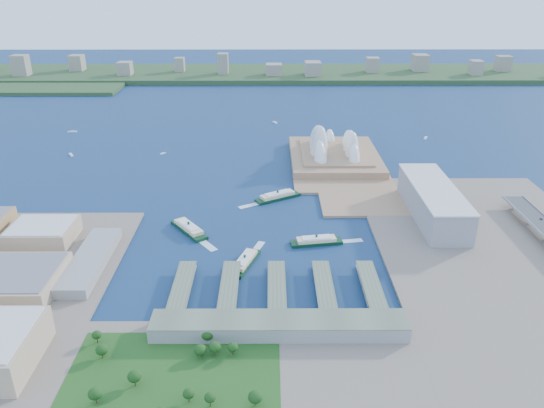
{
  "coord_description": "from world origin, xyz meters",
  "views": [
    {
      "loc": [
        8.12,
        -474.37,
        263.99
      ],
      "look_at": [
        10.45,
        80.49,
        18.0
      ],
      "focal_mm": 35.0,
      "sensor_mm": 36.0,
      "label": 1
    }
  ],
  "objects_px": {
    "ferry_b": "(278,195)",
    "ferry_d": "(316,239)",
    "car_c": "(541,219)",
    "ferry_a": "(189,227)",
    "opera_house": "(335,141)",
    "ferry_c": "(245,260)",
    "toaster_building": "(433,202)"
  },
  "relations": [
    {
      "from": "car_c",
      "to": "ferry_c",
      "type": "bearing_deg",
      "value": 12.26
    },
    {
      "from": "ferry_a",
      "to": "car_c",
      "type": "xyz_separation_m",
      "value": [
        385.26,
        -2.21,
        9.86
      ]
    },
    {
      "from": "ferry_b",
      "to": "car_c",
      "type": "height_order",
      "value": "car_c"
    },
    {
      "from": "opera_house",
      "to": "ferry_c",
      "type": "relative_size",
      "value": 3.34
    },
    {
      "from": "opera_house",
      "to": "car_c",
      "type": "bearing_deg",
      "value": -49.71
    },
    {
      "from": "toaster_building",
      "to": "ferry_d",
      "type": "height_order",
      "value": "toaster_building"
    },
    {
      "from": "ferry_a",
      "to": "toaster_building",
      "type": "bearing_deg",
      "value": -29.44
    },
    {
      "from": "ferry_a",
      "to": "ferry_c",
      "type": "height_order",
      "value": "ferry_a"
    },
    {
      "from": "toaster_building",
      "to": "ferry_c",
      "type": "bearing_deg",
      "value": -153.73
    },
    {
      "from": "ferry_b",
      "to": "ferry_d",
      "type": "relative_size",
      "value": 1.08
    },
    {
      "from": "toaster_building",
      "to": "ferry_b",
      "type": "xyz_separation_m",
      "value": [
        -177.15,
        57.38,
        -14.92
      ]
    },
    {
      "from": "toaster_building",
      "to": "ferry_d",
      "type": "bearing_deg",
      "value": -155.85
    },
    {
      "from": "ferry_b",
      "to": "toaster_building",
      "type": "bearing_deg",
      "value": 41.58
    },
    {
      "from": "toaster_building",
      "to": "ferry_a",
      "type": "height_order",
      "value": "toaster_building"
    },
    {
      "from": "opera_house",
      "to": "ferry_a",
      "type": "distance_m",
      "value": 299.09
    },
    {
      "from": "ferry_a",
      "to": "ferry_c",
      "type": "xyz_separation_m",
      "value": [
        64.69,
        -71.89,
        -0.53
      ]
    },
    {
      "from": "opera_house",
      "to": "ferry_c",
      "type": "height_order",
      "value": "opera_house"
    },
    {
      "from": "ferry_d",
      "to": "car_c",
      "type": "bearing_deg",
      "value": -92.74
    },
    {
      "from": "ferry_c",
      "to": "ferry_d",
      "type": "bearing_deg",
      "value": -130.98
    },
    {
      "from": "opera_house",
      "to": "car_c",
      "type": "distance_m",
      "value": 308.17
    },
    {
      "from": "car_c",
      "to": "ferry_a",
      "type": "bearing_deg",
      "value": -0.33
    },
    {
      "from": "toaster_building",
      "to": "ferry_c",
      "type": "relative_size",
      "value": 2.87
    },
    {
      "from": "toaster_building",
      "to": "car_c",
      "type": "height_order",
      "value": "toaster_building"
    },
    {
      "from": "ferry_a",
      "to": "opera_house",
      "type": "bearing_deg",
      "value": 15.15
    },
    {
      "from": "toaster_building",
      "to": "ferry_c",
      "type": "distance_m",
      "value": 236.44
    },
    {
      "from": "ferry_c",
      "to": "car_c",
      "type": "bearing_deg",
      "value": -148.76
    },
    {
      "from": "opera_house",
      "to": "ferry_d",
      "type": "xyz_separation_m",
      "value": [
        -48.2,
        -261.97,
        -26.84
      ]
    },
    {
      "from": "opera_house",
      "to": "ferry_d",
      "type": "relative_size",
      "value": 3.3
    },
    {
      "from": "ferry_d",
      "to": "car_c",
      "type": "distance_m",
      "value": 248.91
    },
    {
      "from": "ferry_c",
      "to": "ferry_d",
      "type": "height_order",
      "value": "ferry_d"
    },
    {
      "from": "ferry_a",
      "to": "ferry_b",
      "type": "bearing_deg",
      "value": 6.06
    },
    {
      "from": "opera_house",
      "to": "ferry_a",
      "type": "relative_size",
      "value": 3.02
    }
  ]
}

